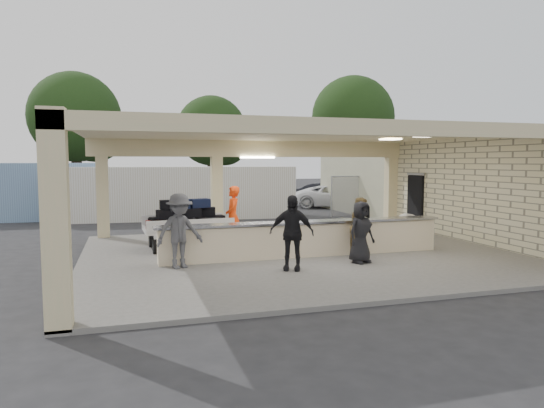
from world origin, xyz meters
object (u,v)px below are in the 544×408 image
object	(u,v)px
drum_fan	(407,226)
car_white_a	(335,196)
passenger_d	(361,232)
car_white_b	(384,195)
baggage_counter	(305,239)
passenger_a	(361,227)
luggage_cart	(185,221)
container_white	(175,193)
car_dark	(329,194)
baggage_handler	(233,216)
passenger_b	(292,233)
passenger_c	(180,231)

from	to	relation	value
drum_fan	car_white_a	world-z (taller)	car_white_a
passenger_d	car_white_b	xyz separation A→B (m)	(9.80, 15.87, -0.26)
car_white_a	baggage_counter	bearing A→B (deg)	173.83
passenger_a	passenger_d	size ratio (longest dim) A/B	1.02
luggage_cart	container_white	bearing A→B (deg)	83.86
drum_fan	car_dark	world-z (taller)	car_dark
passenger_d	car_white_a	xyz separation A→B (m)	(6.08, 15.10, -0.24)
drum_fan	car_white_a	bearing A→B (deg)	72.32
baggage_counter	baggage_handler	bearing A→B (deg)	127.23
passenger_b	car_white_a	distance (m)	17.38
passenger_b	passenger_c	xyz separation A→B (m)	(-2.57, 1.00, 0.01)
baggage_handler	car_dark	world-z (taller)	baggage_handler
car_white_b	passenger_b	bearing A→B (deg)	158.96
passenger_b	car_dark	xyz separation A→B (m)	(8.40, 16.91, -0.31)
luggage_cart	car_white_b	distance (m)	18.65
baggage_counter	car_white_a	size ratio (longest dim) A/B	1.76
baggage_counter	container_white	world-z (taller)	container_white
passenger_a	car_white_a	xyz separation A→B (m)	(5.69, 14.35, -0.25)
car_dark	car_white_b	bearing A→B (deg)	-58.21
drum_fan	baggage_handler	distance (m)	5.86
passenger_a	car_white_a	world-z (taller)	passenger_a
passenger_c	car_dark	xyz separation A→B (m)	(10.97, 15.92, -0.32)
drum_fan	passenger_c	distance (m)	8.01
container_white	car_dark	bearing A→B (deg)	27.05
baggage_handler	passenger_c	size ratio (longest dim) A/B	1.02
passenger_b	car_white_a	world-z (taller)	passenger_b
passenger_c	passenger_b	bearing A→B (deg)	-39.04
passenger_a	container_white	xyz separation A→B (m)	(-3.96, 11.52, 0.32)
passenger_c	car_white_a	size ratio (longest dim) A/B	0.40
car_dark	passenger_a	bearing A→B (deg)	-156.34
passenger_d	car_white_a	world-z (taller)	passenger_d
baggage_counter	car_white_a	bearing A→B (deg)	62.68
baggage_handler	passenger_d	xyz separation A→B (m)	(2.66, -3.34, -0.14)
passenger_c	drum_fan	bearing A→B (deg)	-2.83
drum_fan	passenger_b	bearing A→B (deg)	-153.58
luggage_cart	car_white_b	size ratio (longest dim) A/B	0.64
passenger_a	passenger_c	distance (m)	4.97
car_dark	container_white	world-z (taller)	container_white
baggage_counter	passenger_d	xyz separation A→B (m)	(1.08, -1.25, 0.31)
passenger_d	baggage_counter	bearing A→B (deg)	113.15
passenger_a	container_white	distance (m)	12.19
baggage_handler	passenger_d	size ratio (longest dim) A/B	1.17
car_white_a	container_white	world-z (taller)	container_white
passenger_d	car_dark	bearing A→B (deg)	51.37
baggage_counter	passenger_c	world-z (taller)	passenger_c
baggage_handler	passenger_a	world-z (taller)	baggage_handler
baggage_handler	passenger_b	xyz separation A→B (m)	(0.66, -3.62, -0.02)
drum_fan	passenger_c	world-z (taller)	passenger_c
luggage_cart	car_white_a	bearing A→B (deg)	46.23
passenger_c	car_white_a	distance (m)	17.90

